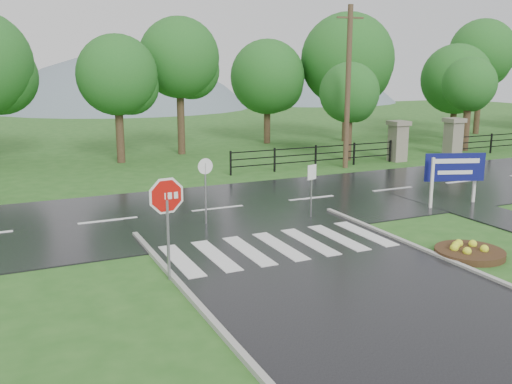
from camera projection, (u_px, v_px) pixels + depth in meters
name	position (u px, v px, depth m)	size (l,w,h in m)	color
ground	(386.00, 314.00, 12.20)	(120.00, 120.00, 0.00)	#285C1E
main_road	(218.00, 210.00, 21.06)	(90.00, 8.00, 0.04)	black
crosswalk	(280.00, 246.00, 16.62)	(6.50, 2.80, 0.02)	silver
pillar_west	(398.00, 140.00, 31.46)	(1.00, 1.00, 2.24)	gray
pillar_east	(453.00, 136.00, 33.10)	(1.00, 1.00, 2.24)	gray
fence_west	(316.00, 154.00, 29.40)	(9.58, 0.08, 1.20)	black
hills	(93.00, 228.00, 74.56)	(102.00, 48.00, 48.00)	slate
treeline	(148.00, 155.00, 33.86)	(83.20, 5.20, 10.00)	#1C5A1E
stop_sign	(167.00, 205.00, 13.74)	(1.22, 0.17, 2.75)	#939399
estate_billboard	(455.00, 170.00, 21.31)	(2.24, 0.83, 2.02)	silver
flower_bed	(470.00, 251.00, 15.89)	(1.90, 1.90, 0.38)	#332111
reg_sign_small	(312.00, 180.00, 19.53)	(0.41, 0.15, 1.90)	#939399
reg_sign_round	(206.00, 183.00, 18.71)	(0.52, 0.09, 2.26)	#939399
utility_pole_east	(348.00, 87.00, 28.83)	(1.45, 0.27, 8.15)	#473523
entrance_tree_left	(349.00, 93.00, 31.29)	(3.31, 3.31, 5.41)	#3D2B1C
entrance_tree_right	(469.00, 85.00, 34.81)	(3.26, 3.26, 5.74)	#3D2B1C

